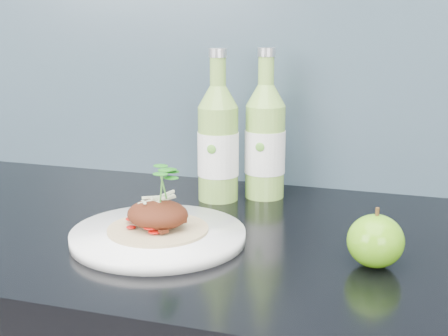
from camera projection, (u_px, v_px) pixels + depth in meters
The scene contains 5 objects.
dinner_plate at pixel (158, 236), 0.89m from camera, with size 0.29×0.29×0.02m.
pork_taco at pixel (158, 212), 0.88m from camera, with size 0.14×0.14×0.10m.
green_apple at pixel (376, 241), 0.80m from camera, with size 0.09×0.09×0.08m.
cider_bottle_left at pixel (218, 144), 1.07m from camera, with size 0.08×0.08×0.26m.
cider_bottle_right at pixel (265, 142), 1.09m from camera, with size 0.08×0.08×0.26m.
Camera 1 is at (0.26, 0.85, 1.22)m, focal length 50.00 mm.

